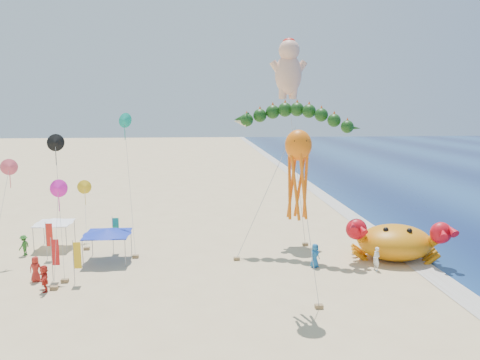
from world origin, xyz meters
The scene contains 11 objects.
ground centered at (0.00, 0.00, 0.00)m, with size 320.00×320.00×0.00m, color #D1B784.
foam_strip centered at (12.00, 0.00, 0.01)m, with size 320.00×320.00×0.00m, color silver.
crab_inflatable centered at (10.59, 0.24, 1.56)m, with size 8.09×6.31×3.55m.
dragon_kite centered at (2.71, 3.73, 11.25)m, with size 10.44×5.36×12.40m.
cherub_kite centered at (3.13, 8.74, 16.06)m, with size 2.53×5.32×18.69m.
octopus_kite centered at (0.68, -7.80, 8.71)m, with size 2.41×1.59×11.03m.
canopy_blue centered at (-12.74, 1.96, 2.44)m, with size 3.83×3.83×2.71m.
canopy_white centered at (-18.13, 5.97, 2.44)m, with size 3.27×3.27×2.71m.
feather_flags centered at (-14.90, 0.35, 2.01)m, with size 5.61×7.19×3.20m.
beachgoers centered at (-11.10, -1.17, 0.91)m, with size 28.98×9.72×1.88m.
small_kites centered at (-15.77, 2.81, 7.24)m, with size 10.06×13.18×11.93m.
Camera 1 is at (-5.20, -35.39, 12.34)m, focal length 35.00 mm.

